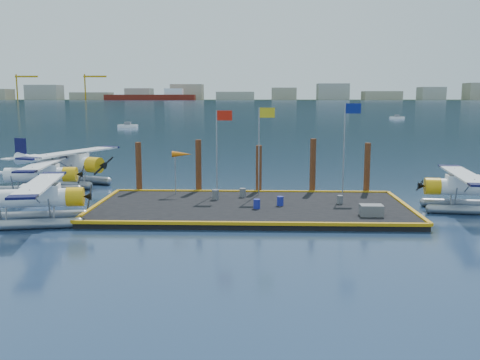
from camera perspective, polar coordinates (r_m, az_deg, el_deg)
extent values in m
plane|color=#162A43|center=(34.79, 1.18, -3.35)|extent=(4000.00, 4000.00, 0.00)
cube|color=black|center=(34.75, 1.18, -3.03)|extent=(20.00, 10.00, 0.40)
cube|color=black|center=(1134.01, 1.95, 8.62)|extent=(3000.00, 500.00, 0.30)
cube|color=#63190E|center=(912.02, -9.57, 8.66)|extent=(150.00, 22.00, 10.00)
cube|color=white|center=(904.97, -7.07, 9.28)|extent=(30.00, 16.00, 12.00)
cylinder|color=#C88B0B|center=(1019.80, -22.70, 9.13)|extent=(2.40, 2.40, 44.00)
cylinder|color=#C88B0B|center=(976.47, -16.20, 9.50)|extent=(2.40, 2.40, 44.00)
cube|color=black|center=(1438.39, 1.98, 13.48)|extent=(2200.00, 500.00, 240.00)
cone|color=black|center=(1573.52, -11.04, 8.57)|extent=(1400.00, 1400.00, 520.00)
cone|color=black|center=(1584.80, 0.13, 8.73)|extent=(1300.00, 1300.00, 430.00)
cone|color=black|center=(1524.62, 15.38, 8.40)|extent=(1100.00, 1100.00, 360.00)
cone|color=#4D6467|center=(2356.39, 20.72, 8.25)|extent=(1300.00, 1300.00, 560.00)
cylinder|color=gray|center=(34.46, -21.25, -3.60)|extent=(5.97, 1.66, 0.58)
cylinder|color=gray|center=(32.45, -22.06, -4.40)|extent=(5.97, 1.66, 0.58)
cylinder|color=white|center=(33.16, -21.45, -1.80)|extent=(4.59, 1.86, 1.06)
cube|color=white|center=(32.98, -20.50, -1.21)|extent=(2.27, 1.43, 0.87)
cube|color=black|center=(32.89, -20.03, -0.87)|extent=(1.51, 1.24, 0.53)
cylinder|color=#F5AF0D|center=(32.69, -17.17, -1.72)|extent=(1.15, 1.27, 1.12)
cube|color=black|center=(32.57, -15.75, -1.69)|extent=(0.45, 2.12, 1.08)
cube|color=white|center=(32.90, -20.55, -0.38)|extent=(3.00, 8.77, 0.12)
cube|color=#0B0A35|center=(36.91, -19.25, 0.65)|extent=(1.58, 1.11, 0.13)
cube|color=#0B0A35|center=(28.93, -22.21, -1.70)|extent=(1.58, 1.11, 0.13)
cylinder|color=gray|center=(43.97, -20.67, -0.94)|extent=(6.01, 1.16, 0.58)
cylinder|color=gray|center=(41.98, -21.50, -1.44)|extent=(6.01, 1.16, 0.58)
cylinder|color=white|center=(42.72, -20.93, 0.53)|extent=(4.57, 1.49, 1.06)
cube|color=white|center=(42.51, -20.21, 0.99)|extent=(2.22, 1.26, 0.87)
cube|color=black|center=(42.40, -19.85, 1.26)|extent=(1.44, 1.14, 0.53)
cylinder|color=#F5AF0D|center=(42.04, -17.66, 0.58)|extent=(1.07, 1.21, 1.12)
cube|color=black|center=(41.85, -16.57, 0.59)|extent=(0.27, 2.14, 1.08)
cube|color=white|center=(42.45, -20.24, 1.64)|extent=(2.29, 8.79, 0.12)
cube|color=#0B0A35|center=(46.41, -18.80, 2.30)|extent=(1.53, 1.01, 0.13)
cube|color=#0B0A35|center=(38.52, -21.98, 0.84)|extent=(1.53, 1.01, 0.13)
cylinder|color=gray|center=(48.33, -17.13, 0.14)|extent=(6.62, 3.21, 0.67)
cylinder|color=gray|center=(46.55, -19.10, -0.28)|extent=(6.62, 3.21, 0.67)
cylinder|color=white|center=(47.08, -17.99, 1.72)|extent=(5.24, 3.08, 1.22)
cube|color=white|center=(46.60, -17.40, 2.15)|extent=(2.72, 2.05, 1.00)
cube|color=black|center=(46.35, -17.11, 2.41)|extent=(1.88, 1.67, 0.61)
cylinder|color=#F5AF0D|center=(45.21, -15.27, 1.55)|extent=(1.51, 1.61, 1.29)
cube|color=black|center=(44.62, -14.33, 1.50)|extent=(0.99, 2.31, 1.25)
cube|color=white|center=(46.54, -17.43, 2.83)|extent=(5.31, 9.88, 0.13)
cube|color=#0B0A35|center=(50.19, -13.83, 3.41)|extent=(1.92, 1.55, 0.14)
cube|color=#0B0A35|center=(43.10, -21.63, 2.15)|extent=(1.92, 1.55, 0.14)
cube|color=#0B0A35|center=(50.53, -22.36, 3.09)|extent=(1.18, 0.58, 1.89)
cube|color=white|center=(50.52, -22.22, 2.27)|extent=(2.35, 3.87, 0.11)
cylinder|color=gray|center=(36.95, 24.11, -2.96)|extent=(5.95, 1.30, 0.57)
cylinder|color=gray|center=(38.95, 23.32, -2.33)|extent=(5.95, 1.30, 0.57)
cylinder|color=white|center=(37.68, 23.55, -0.71)|extent=(4.54, 1.59, 1.05)
cube|color=white|center=(37.49, 22.73, -0.19)|extent=(2.22, 1.30, 0.86)
cube|color=black|center=(37.39, 22.32, 0.11)|extent=(1.45, 1.16, 0.53)
cylinder|color=#F5AF0D|center=(37.13, 19.84, -0.63)|extent=(1.09, 1.22, 1.11)
cube|color=black|center=(36.99, 18.60, -0.60)|extent=(0.32, 2.12, 1.07)
cube|color=white|center=(37.42, 22.78, 0.54)|extent=(2.49, 8.71, 0.11)
cube|color=#0B0A35|center=(41.39, 21.46, 1.36)|extent=(1.53, 1.03, 0.12)
cylinder|color=#5C5C61|center=(36.57, -2.63, -1.57)|extent=(0.48, 0.48, 0.68)
cylinder|color=navy|center=(34.63, 4.31, -2.25)|extent=(0.43, 0.43, 0.60)
cylinder|color=navy|center=(33.66, 1.80, -2.56)|extent=(0.42, 0.42, 0.60)
cylinder|color=#5C5C61|center=(35.75, 10.60, -2.07)|extent=(0.39, 0.39, 0.55)
cylinder|color=#5C5C61|center=(37.45, 0.29, -1.36)|extent=(0.44, 0.44, 0.61)
cube|color=#5C5C61|center=(32.55, 13.83, -3.16)|extent=(1.32, 0.88, 0.66)
cylinder|color=gray|center=(38.11, -2.49, 2.91)|extent=(0.08, 0.08, 6.00)
cube|color=red|center=(37.88, -1.68, 6.89)|extent=(1.10, 0.03, 0.70)
cylinder|color=gray|center=(37.99, 2.03, 3.04)|extent=(0.08, 0.08, 6.20)
cube|color=gold|center=(37.81, 2.90, 7.18)|extent=(1.10, 0.03, 0.70)
cylinder|color=gray|center=(38.45, 11.02, 3.18)|extent=(0.08, 0.08, 6.50)
cube|color=navy|center=(38.37, 11.97, 7.48)|extent=(1.10, 0.03, 0.70)
cylinder|color=gray|center=(38.65, -6.91, 0.69)|extent=(0.07, 0.07, 3.00)
cone|color=orange|center=(38.40, -6.21, 2.76)|extent=(1.40, 0.44, 0.44)
cylinder|color=#412012|center=(40.75, -10.74, 1.17)|extent=(0.44, 0.44, 4.00)
cylinder|color=#412012|center=(39.99, -4.44, 1.30)|extent=(0.44, 0.44, 4.20)
cylinder|color=#412012|center=(39.77, 2.02, 0.99)|extent=(0.44, 0.44, 3.80)
cylinder|color=#412012|center=(39.94, 7.77, 1.31)|extent=(0.44, 0.44, 4.30)
cylinder|color=#412012|center=(40.57, 13.39, 1.05)|extent=(0.44, 0.44, 4.00)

